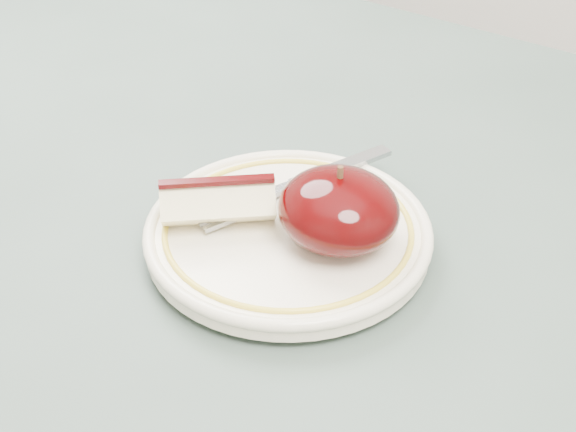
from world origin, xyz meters
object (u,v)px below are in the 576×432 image
Objects in this scene: table at (175,304)px; fork at (292,186)px; apple_half at (339,210)px; plate at (288,232)px.

table is 5.48× the size of fork.
apple_half is at bearing -96.08° from fork.
plate is at bearing 12.88° from table.
table is 11.03× the size of apple_half.
plate is 2.44× the size of apple_half.
apple_half reaches higher than fork.
apple_half is (0.03, 0.01, 0.03)m from plate.
plate is 1.21× the size of fork.
table is 4.52× the size of plate.
fork is at bearing 153.35° from apple_half.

